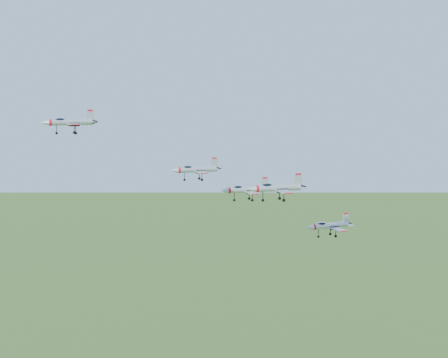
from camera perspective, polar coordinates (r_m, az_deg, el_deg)
jet_lead at (r=122.87m, az=-13.98°, el=5.07°), size 11.08×9.26×2.96m
jet_left_high at (r=123.33m, az=-2.61°, el=0.88°), size 10.65×8.96×2.86m
jet_right_high at (r=105.75m, az=4.79°, el=-0.80°), size 10.88×9.20×2.94m
jet_left_low at (r=129.48m, az=2.00°, el=-0.96°), size 11.39×9.63×3.08m
jet_right_low at (r=122.74m, az=9.56°, el=-4.22°), size 10.62×8.85×2.84m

